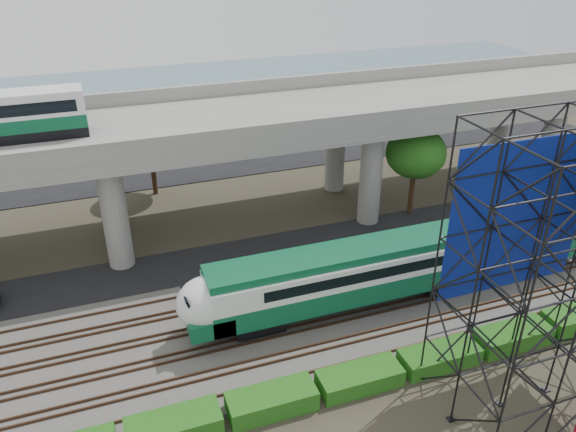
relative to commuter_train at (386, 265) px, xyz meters
name	(u,v)px	position (x,y,z in m)	size (l,w,h in m)	color
ground	(313,340)	(-5.78, -2.00, -2.88)	(140.00, 140.00, 0.00)	#474233
ballast_bed	(301,319)	(-5.78, 0.00, -2.78)	(90.00, 12.00, 0.20)	slate
service_road	(261,253)	(-5.78, 8.50, -2.84)	(90.00, 5.00, 0.08)	black
parking_lot	(198,148)	(-5.78, 32.00, -2.84)	(90.00, 18.00, 0.08)	black
harbor_water	(167,97)	(-5.78, 54.00, -2.87)	(140.00, 40.00, 0.03)	slate
rail_tracks	(301,317)	(-5.78, 0.00, -2.60)	(90.00, 9.52, 0.16)	#472D1E
commuter_train	(386,265)	(0.00, 0.00, 0.00)	(29.30, 3.06, 4.30)	black
overpass	(222,130)	(-7.00, 14.00, 5.33)	(80.00, 12.00, 12.40)	#9E9B93
scaffold_tower	(554,280)	(3.05, -9.98, 4.59)	(9.36, 6.36, 15.00)	black
hedge_strip	(360,378)	(-4.77, -6.30, -2.32)	(34.60, 1.80, 1.20)	#164F12
trees	(180,167)	(-10.45, 14.17, 2.69)	(40.94, 16.94, 7.69)	#382314
parked_cars	(185,145)	(-7.17, 31.75, -2.20)	(37.07, 9.54, 1.28)	silver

